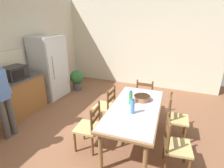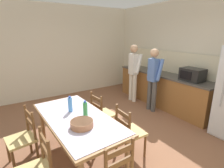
# 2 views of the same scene
# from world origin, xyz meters

# --- Properties ---
(ground_plane) EXTENTS (8.32, 8.32, 0.00)m
(ground_plane) POSITION_xyz_m (0.00, 0.00, 0.00)
(ground_plane) COLOR brown
(wall_right) EXTENTS (0.12, 5.20, 2.90)m
(wall_right) POSITION_xyz_m (3.26, 0.00, 1.45)
(wall_right) COLOR beige
(wall_right) RESTS_ON ground
(refrigerator) EXTENTS (0.87, 0.73, 1.81)m
(refrigerator) POSITION_xyz_m (1.24, 2.19, 0.91)
(refrigerator) COLOR silver
(refrigerator) RESTS_ON ground
(microwave) EXTENTS (0.50, 0.39, 0.30)m
(microwave) POSITION_xyz_m (0.08, 2.21, 1.08)
(microwave) COLOR black
(microwave) RESTS_ON kitchen_counter
(dining_table) EXTENTS (1.91, 0.98, 0.77)m
(dining_table) POSITION_xyz_m (0.08, -0.72, 0.69)
(dining_table) COLOR olive
(dining_table) RESTS_ON ground
(bottle_near_centre) EXTENTS (0.07, 0.07, 0.27)m
(bottle_near_centre) POSITION_xyz_m (-0.15, -0.74, 0.90)
(bottle_near_centre) COLOR #4C8ED6
(bottle_near_centre) RESTS_ON dining_table
(bottle_off_centre) EXTENTS (0.07, 0.07, 0.27)m
(bottle_off_centre) POSITION_xyz_m (0.17, -0.61, 0.90)
(bottle_off_centre) COLOR green
(bottle_off_centre) RESTS_ON dining_table
(serving_bowl) EXTENTS (0.32, 0.32, 0.09)m
(serving_bowl) POSITION_xyz_m (0.41, -0.77, 0.82)
(serving_bowl) COLOR #9E6642
(serving_bowl) RESTS_ON dining_table
(chair_side_near_right) EXTENTS (0.44, 0.42, 0.91)m
(chair_side_near_right) POSITION_xyz_m (0.54, -1.43, 0.44)
(chair_side_near_right) COLOR brown
(chair_side_near_right) RESTS_ON ground
(chair_head_end) EXTENTS (0.41, 0.43, 0.91)m
(chair_head_end) POSITION_xyz_m (1.30, -0.66, 0.44)
(chair_head_end) COLOR brown
(chair_head_end) RESTS_ON ground
(chair_side_far_right) EXTENTS (0.43, 0.41, 0.91)m
(chair_side_far_right) POSITION_xyz_m (0.46, 0.03, 0.44)
(chair_side_far_right) COLOR brown
(chair_side_far_right) RESTS_ON ground
(chair_side_far_left) EXTENTS (0.45, 0.44, 0.91)m
(chair_side_far_left) POSITION_xyz_m (-0.38, -0.01, 0.44)
(chair_side_far_left) COLOR brown
(chair_side_far_left) RESTS_ON ground
(chair_side_near_left) EXTENTS (0.48, 0.46, 0.91)m
(chair_side_near_left) POSITION_xyz_m (-0.30, -1.48, 0.44)
(chair_side_near_left) COLOR brown
(chair_side_near_left) RESTS_ON ground
(person_at_counter) EXTENTS (0.42, 0.29, 1.66)m
(person_at_counter) POSITION_xyz_m (-0.68, 1.69, 0.93)
(person_at_counter) COLOR #4C4C4C
(person_at_counter) RESTS_ON ground
(potted_plant) EXTENTS (0.44, 0.44, 0.67)m
(potted_plant) POSITION_xyz_m (1.95, 1.76, 0.39)
(potted_plant) COLOR #4C4C51
(potted_plant) RESTS_ON ground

